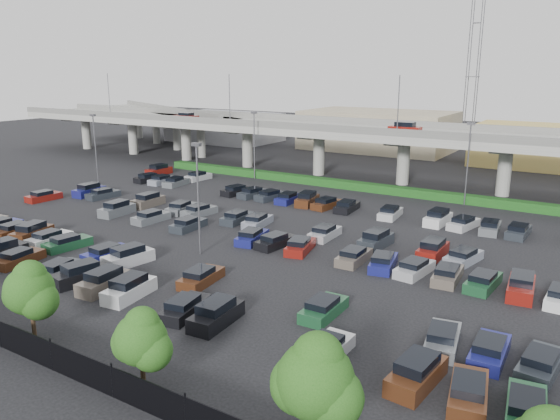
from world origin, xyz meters
name	(u,v)px	position (x,y,z in m)	size (l,w,h in m)	color
ground	(250,232)	(0.00, 0.00, 0.00)	(280.00, 280.00, 0.00)	black
overpass	(371,135)	(-0.17, 31.99, 6.97)	(150.00, 13.00, 15.80)	gray
on_ramp	(167,115)	(-52.10, 43.05, 6.86)	(50.93, 30.13, 8.80)	gray
hedge	(351,185)	(0.00, 25.00, 0.55)	(66.00, 1.60, 1.10)	#124014
tree_row	(14,285)	(0.70, -26.53, 3.52)	(65.07, 3.66, 5.94)	#332316
parked_cars	(232,234)	(-0.05, -3.11, 0.60)	(62.69, 41.59, 1.67)	silver
light_poles	(229,167)	(-4.13, 2.00, 6.24)	(66.90, 48.38, 10.30)	#525157
distant_buildings	(498,141)	(12.38, 61.81, 3.74)	(138.00, 24.00, 9.00)	slate
comm_tower	(473,74)	(4.00, 74.00, 15.61)	(2.40, 2.40, 30.00)	#525157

